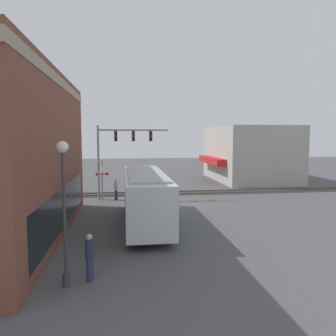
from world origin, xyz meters
name	(u,v)px	position (x,y,z in m)	size (l,w,h in m)	color
ground_plane	(176,206)	(0.00, 0.00, 0.00)	(120.00, 120.00, 0.00)	#4C4C4F
shop_building	(249,154)	(14.72, -11.86, 3.43)	(12.93, 9.99, 6.89)	#B2ADA3
city_bus	(145,195)	(-4.88, 2.80, 1.84)	(11.23, 2.59, 3.34)	silver
traffic_signal_gantry	(120,145)	(3.59, 4.51, 4.85)	(0.42, 6.29, 6.60)	gray
crossing_signal	(102,174)	(3.71, 6.10, 2.30)	(1.41, 1.18, 3.81)	gray
streetlamp	(64,201)	(-13.55, 6.31, 3.23)	(0.44, 0.44, 5.44)	#38383A
rail_track_near	(167,193)	(6.00, 0.00, 0.03)	(2.60, 60.00, 0.15)	#332D28
parked_car_white	(136,181)	(10.65, 2.80, 0.66)	(4.73, 1.82, 1.40)	silver
pedestrian_at_crossing	(116,190)	(3.25, 4.87, 0.93)	(0.34, 0.34, 1.82)	#2D3351
pedestrian_by_lamp	(90,257)	(-13.21, 5.48, 0.96)	(0.34, 0.34, 1.86)	#2D3351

